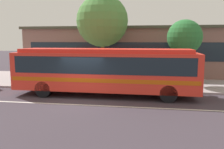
{
  "coord_description": "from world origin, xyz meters",
  "views": [
    {
      "loc": [
        3.95,
        -13.12,
        3.49
      ],
      "look_at": [
        1.51,
        2.05,
        1.3
      ],
      "focal_mm": 38.71,
      "sensor_mm": 36.0,
      "label": 1
    }
  ],
  "objects_px": {
    "pedestrian_standing_by_tree": "(100,72)",
    "transit_bus": "(105,69)",
    "pedestrian_walking_along_curb": "(136,71)",
    "street_tree_mid_block": "(185,37)",
    "bus_stop_sign": "(178,65)",
    "pedestrian_waiting_near_sign": "(87,73)",
    "street_tree_near_stop": "(102,21)"
  },
  "relations": [
    {
      "from": "transit_bus",
      "to": "pedestrian_waiting_near_sign",
      "type": "distance_m",
      "value": 3.25
    },
    {
      "from": "street_tree_mid_block",
      "to": "pedestrian_standing_by_tree",
      "type": "bearing_deg",
      "value": -168.2
    },
    {
      "from": "pedestrian_waiting_near_sign",
      "to": "street_tree_mid_block",
      "type": "relative_size",
      "value": 0.34
    },
    {
      "from": "pedestrian_walking_along_curb",
      "to": "bus_stop_sign",
      "type": "relative_size",
      "value": 0.67
    },
    {
      "from": "pedestrian_walking_along_curb",
      "to": "street_tree_mid_block",
      "type": "distance_m",
      "value": 4.4
    },
    {
      "from": "pedestrian_walking_along_curb",
      "to": "bus_stop_sign",
      "type": "height_order",
      "value": "bus_stop_sign"
    },
    {
      "from": "transit_bus",
      "to": "pedestrian_standing_by_tree",
      "type": "height_order",
      "value": "transit_bus"
    },
    {
      "from": "pedestrian_walking_along_curb",
      "to": "street_tree_near_stop",
      "type": "relative_size",
      "value": 0.25
    },
    {
      "from": "pedestrian_walking_along_curb",
      "to": "pedestrian_waiting_near_sign",
      "type": "bearing_deg",
      "value": -166.9
    },
    {
      "from": "pedestrian_waiting_near_sign",
      "to": "street_tree_mid_block",
      "type": "xyz_separation_m",
      "value": [
        7.18,
        1.52,
        2.6
      ]
    },
    {
      "from": "pedestrian_standing_by_tree",
      "to": "transit_bus",
      "type": "bearing_deg",
      "value": -72.19
    },
    {
      "from": "transit_bus",
      "to": "pedestrian_walking_along_curb",
      "type": "height_order",
      "value": "transit_bus"
    },
    {
      "from": "pedestrian_waiting_near_sign",
      "to": "bus_stop_sign",
      "type": "xyz_separation_m",
      "value": [
        6.55,
        -0.58,
        0.71
      ]
    },
    {
      "from": "pedestrian_standing_by_tree",
      "to": "street_tree_mid_block",
      "type": "xyz_separation_m",
      "value": [
        6.18,
        1.29,
        2.54
      ]
    },
    {
      "from": "pedestrian_standing_by_tree",
      "to": "street_tree_near_stop",
      "type": "bearing_deg",
      "value": 96.57
    },
    {
      "from": "bus_stop_sign",
      "to": "street_tree_mid_block",
      "type": "distance_m",
      "value": 2.9
    },
    {
      "from": "bus_stop_sign",
      "to": "street_tree_near_stop",
      "type": "bearing_deg",
      "value": 153.81
    },
    {
      "from": "transit_bus",
      "to": "bus_stop_sign",
      "type": "distance_m",
      "value": 5.06
    },
    {
      "from": "transit_bus",
      "to": "pedestrian_standing_by_tree",
      "type": "xyz_separation_m",
      "value": [
        -0.9,
        2.8,
        -0.57
      ]
    },
    {
      "from": "transit_bus",
      "to": "street_tree_mid_block",
      "type": "bearing_deg",
      "value": 37.74
    },
    {
      "from": "pedestrian_waiting_near_sign",
      "to": "pedestrian_standing_by_tree",
      "type": "bearing_deg",
      "value": 13.09
    },
    {
      "from": "transit_bus",
      "to": "pedestrian_standing_by_tree",
      "type": "distance_m",
      "value": 2.99
    },
    {
      "from": "bus_stop_sign",
      "to": "pedestrian_waiting_near_sign",
      "type": "bearing_deg",
      "value": 174.9
    },
    {
      "from": "transit_bus",
      "to": "pedestrian_waiting_near_sign",
      "type": "bearing_deg",
      "value": 126.54
    },
    {
      "from": "transit_bus",
      "to": "bus_stop_sign",
      "type": "height_order",
      "value": "transit_bus"
    },
    {
      "from": "pedestrian_standing_by_tree",
      "to": "street_tree_mid_block",
      "type": "bearing_deg",
      "value": 11.8
    },
    {
      "from": "pedestrian_walking_along_curb",
      "to": "street_tree_mid_block",
      "type": "xyz_separation_m",
      "value": [
        3.52,
        0.67,
        2.54
      ]
    },
    {
      "from": "bus_stop_sign",
      "to": "pedestrian_walking_along_curb",
      "type": "bearing_deg",
      "value": 153.68
    },
    {
      "from": "pedestrian_waiting_near_sign",
      "to": "pedestrian_standing_by_tree",
      "type": "distance_m",
      "value": 1.03
    },
    {
      "from": "pedestrian_waiting_near_sign",
      "to": "pedestrian_walking_along_curb",
      "type": "distance_m",
      "value": 3.75
    },
    {
      "from": "transit_bus",
      "to": "street_tree_mid_block",
      "type": "distance_m",
      "value": 6.96
    },
    {
      "from": "pedestrian_walking_along_curb",
      "to": "street_tree_mid_block",
      "type": "height_order",
      "value": "street_tree_mid_block"
    }
  ]
}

